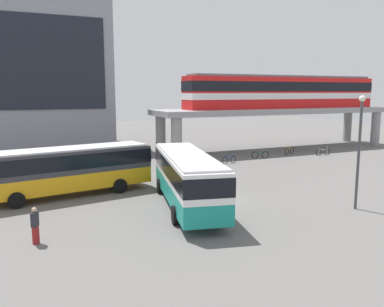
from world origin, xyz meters
The scene contains 13 objects.
ground_plane centered at (0.00, 10.00, 0.00)m, with size 120.00×120.00×0.00m, color #605E5B.
station_building centered at (-11.78, 31.46, 9.09)m, with size 23.18×13.42×18.16m.
elevated_platform centered at (17.31, 17.24, 4.23)m, with size 29.92×6.33×4.91m.
train centered at (18.27, 17.24, 6.88)m, with size 25.23×2.96×3.84m.
bus_main centered at (-2.00, -0.63, 1.99)m, with size 4.86×11.33×3.22m.
bus_secondary centered at (-8.18, 4.91, 1.99)m, with size 11.31×4.40×3.22m.
bicycle_orange centered at (16.40, 13.36, 0.36)m, with size 1.68×0.73×1.04m.
bicycle_silver centered at (19.22, 11.22, 0.36)m, with size 1.79×0.26×1.04m.
bicycle_green centered at (11.95, 12.44, 0.36)m, with size 1.68×0.73×1.04m.
bicycle_blue centered at (7.47, 11.06, 0.36)m, with size 1.77×0.41×1.04m.
pedestrian_near_building centered at (-10.69, -3.29, 0.81)m, with size 0.39×0.47×1.72m.
pedestrian_walking_across centered at (2.85, 9.22, 0.79)m, with size 0.42×0.32×1.68m.
lamp_post centered at (6.89, -5.17, 3.91)m, with size 0.36×0.36×6.67m.
Camera 1 is at (-11.28, -22.07, 6.90)m, focal length 37.33 mm.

